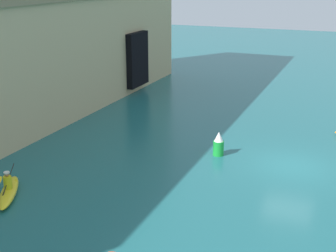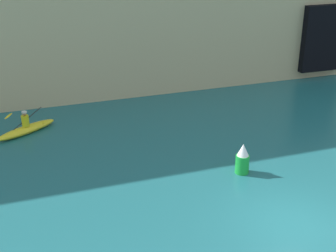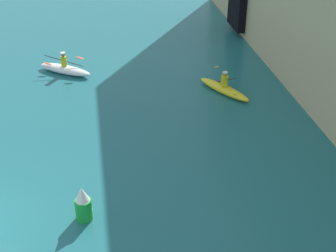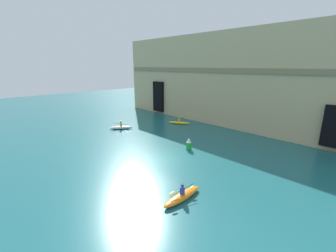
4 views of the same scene
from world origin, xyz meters
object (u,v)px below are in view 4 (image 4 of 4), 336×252
at_px(kayak_white, 121,127).
at_px(kayak_yellow, 179,122).
at_px(marker_buoy, 189,144).
at_px(kayak_orange, 182,196).

xyz_separation_m(kayak_white, kayak_yellow, (3.66, 7.89, -0.01)).
bearing_deg(kayak_yellow, marker_buoy, -71.91).
xyz_separation_m(kayak_orange, kayak_white, (-17.48, 6.30, 0.01)).
distance_m(kayak_orange, marker_buoy, 9.20).
distance_m(kayak_white, marker_buoy, 11.78).
height_order(kayak_yellow, marker_buoy, marker_buoy).
distance_m(kayak_yellow, marker_buoy, 10.70).
bearing_deg(marker_buoy, kayak_yellow, 139.09).
bearing_deg(kayak_white, kayak_yellow, -170.57).
bearing_deg(marker_buoy, kayak_orange, -51.32).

